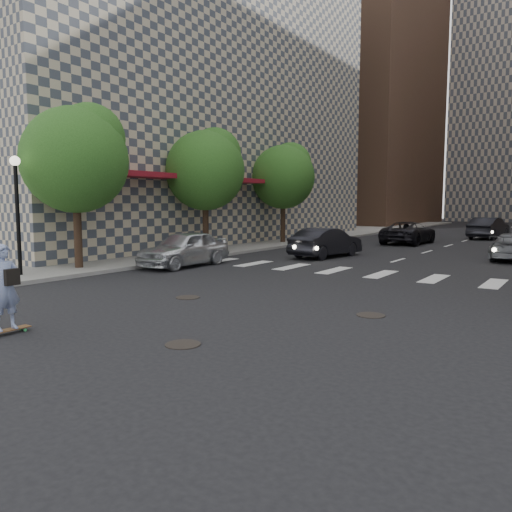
% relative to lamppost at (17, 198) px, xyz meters
% --- Properties ---
extents(ground, '(160.00, 160.00, 0.00)m').
position_rel_lamppost_xyz_m(ground, '(9.50, -0.50, -2.93)').
color(ground, black).
rests_on(ground, ground).
extents(sidewalk_left, '(13.00, 80.00, 0.15)m').
position_rel_lamppost_xyz_m(sidewalk_left, '(-5.00, 19.50, -2.86)').
color(sidewalk_left, gray).
rests_on(sidewalk_left, ground).
extents(building_left, '(16.40, 33.00, 25.00)m').
position_rel_lamppost_xyz_m(building_left, '(-8.99, 17.98, 9.55)').
color(building_left, tan).
rests_on(building_left, ground).
extents(tower_left, '(18.00, 24.00, 40.00)m').
position_rel_lamppost_xyz_m(tower_left, '(-10.50, 54.50, 17.07)').
color(tower_left, brown).
rests_on(tower_left, ground).
extents(lamppost, '(0.36, 0.36, 4.28)m').
position_rel_lamppost_xyz_m(lamppost, '(0.00, 0.00, 0.00)').
color(lamppost, black).
rests_on(lamppost, sidewalk_left).
extents(tree_a, '(4.20, 4.20, 6.60)m').
position_rel_lamppost_xyz_m(tree_a, '(0.05, 2.64, 1.71)').
color(tree_a, '#382619').
rests_on(tree_a, sidewalk_left).
extents(tree_b, '(4.20, 4.20, 6.60)m').
position_rel_lamppost_xyz_m(tree_b, '(0.05, 10.64, 1.71)').
color(tree_b, '#382619').
rests_on(tree_b, sidewalk_left).
extents(tree_c, '(4.20, 4.20, 6.60)m').
position_rel_lamppost_xyz_m(tree_c, '(0.05, 18.64, 1.71)').
color(tree_c, '#382619').
rests_on(tree_c, sidewalk_left).
extents(manhole_a, '(0.70, 0.70, 0.02)m').
position_rel_lamppost_xyz_m(manhole_a, '(10.70, -3.00, -2.92)').
color(manhole_a, black).
rests_on(manhole_a, ground).
extents(manhole_b, '(0.70, 0.70, 0.02)m').
position_rel_lamppost_xyz_m(manhole_b, '(7.50, 0.70, -2.92)').
color(manhole_b, black).
rests_on(manhole_b, ground).
extents(manhole_c, '(0.70, 0.70, 0.02)m').
position_rel_lamppost_xyz_m(manhole_c, '(12.80, 1.50, -2.92)').
color(manhole_c, black).
rests_on(manhole_c, ground).
extents(skateboarder, '(0.47, 0.97, 1.92)m').
position_rel_lamppost_xyz_m(skateboarder, '(7.09, -4.50, -1.93)').
color(skateboarder, brown).
rests_on(skateboarder, ground).
extents(silver_sedan, '(1.87, 4.59, 1.56)m').
position_rel_lamppost_xyz_m(silver_sedan, '(2.50, 6.06, -2.15)').
color(silver_sedan, silver).
rests_on(silver_sedan, ground).
extents(traffic_car_a, '(2.19, 4.71, 1.49)m').
position_rel_lamppost_xyz_m(traffic_car_a, '(5.96, 12.89, -2.19)').
color(traffic_car_a, black).
rests_on(traffic_car_a, ground).
extents(traffic_car_c, '(2.57, 5.40, 1.49)m').
position_rel_lamppost_xyz_m(traffic_car_c, '(6.87, 23.55, -2.19)').
color(traffic_car_c, black).
rests_on(traffic_car_c, ground).
extents(traffic_car_e, '(2.37, 5.17, 1.64)m').
position_rel_lamppost_xyz_m(traffic_car_e, '(10.54, 31.50, -2.11)').
color(traffic_car_e, black).
rests_on(traffic_car_e, ground).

